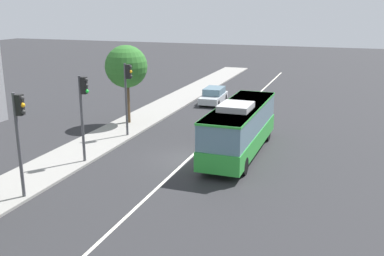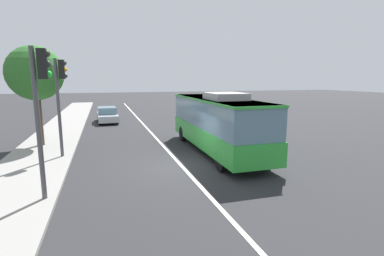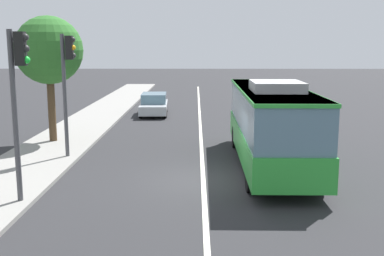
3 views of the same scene
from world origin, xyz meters
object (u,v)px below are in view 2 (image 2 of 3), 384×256
(sedan_silver, at_px, (107,115))
(traffic_light_far_corner, at_px, (41,98))
(street_tree_kerbside_centre, at_px, (35,74))
(traffic_light_mid_block, at_px, (61,91))
(transit_bus, at_px, (217,121))

(sedan_silver, height_order, traffic_light_far_corner, traffic_light_far_corner)
(traffic_light_far_corner, height_order, street_tree_kerbside_centre, street_tree_kerbside_centre)
(traffic_light_mid_block, height_order, traffic_light_far_corner, same)
(traffic_light_mid_block, bearing_deg, transit_bus, -6.96)
(sedan_silver, relative_size, traffic_light_far_corner, 0.88)
(traffic_light_mid_block, xyz_separation_m, traffic_light_far_corner, (-5.70, -0.13, 0.00))
(sedan_silver, distance_m, traffic_light_far_corner, 18.88)
(transit_bus, xyz_separation_m, traffic_light_mid_block, (1.06, 8.21, 1.75))
(transit_bus, xyz_separation_m, traffic_light_far_corner, (-4.64, 8.08, 1.75))
(traffic_light_mid_block, relative_size, street_tree_kerbside_centre, 0.85)
(sedan_silver, height_order, street_tree_kerbside_centre, street_tree_kerbside_centre)
(traffic_light_far_corner, bearing_deg, street_tree_kerbside_centre, 99.05)
(traffic_light_mid_block, height_order, street_tree_kerbside_centre, street_tree_kerbside_centre)
(sedan_silver, bearing_deg, transit_bus, 20.59)
(traffic_light_far_corner, bearing_deg, traffic_light_mid_block, 88.61)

